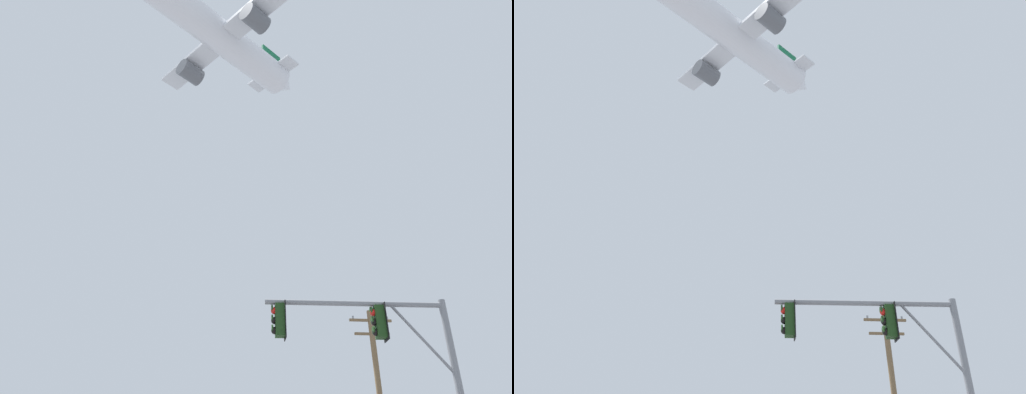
% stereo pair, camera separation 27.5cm
% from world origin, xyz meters
% --- Properties ---
extents(signal_pole_near, '(5.21, 0.52, 5.93)m').
position_xyz_m(signal_pole_near, '(3.52, 6.77, 4.44)').
color(signal_pole_near, slate).
rests_on(signal_pole_near, ground).
extents(airplane, '(22.23, 19.72, 7.22)m').
position_xyz_m(airplane, '(-2.53, 32.91, 47.48)').
color(airplane, white).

